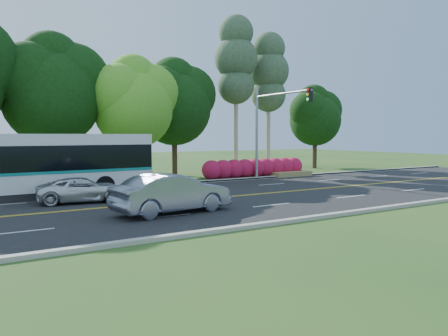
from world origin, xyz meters
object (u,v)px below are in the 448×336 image
transit_bus (29,166)px  sedan (172,193)px  traffic_signal (272,117)px  suv (83,190)px

transit_bus → sedan: (4.54, -8.26, -0.83)m
traffic_signal → sedan: traffic_signal is taller
traffic_signal → transit_bus: size_ratio=0.53×
traffic_signal → suv: bearing=-167.7°
traffic_signal → sedan: 15.06m
traffic_signal → sedan: size_ratio=1.34×
traffic_signal → transit_bus: traffic_signal is taller
traffic_signal → suv: 15.30m
traffic_signal → sedan: bearing=-145.1°
traffic_signal → sedan: (-11.95, -8.34, -3.79)m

